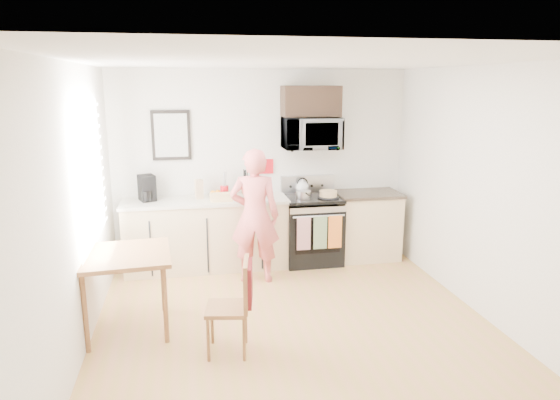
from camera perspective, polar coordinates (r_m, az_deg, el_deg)
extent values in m
plane|color=#B08A44|center=(5.11, 2.14, -14.99)|extent=(4.60, 4.60, 0.00)
cube|color=white|center=(6.85, -2.05, 3.87)|extent=(4.00, 0.04, 2.60)
cube|color=white|center=(2.57, 14.14, -12.86)|extent=(4.00, 0.04, 2.60)
cube|color=white|center=(4.63, -22.64, -1.74)|extent=(0.04, 4.60, 2.60)
cube|color=white|center=(5.44, 23.28, 0.32)|extent=(0.04, 4.60, 2.60)
cube|color=white|center=(4.50, 2.43, 15.59)|extent=(4.00, 4.60, 0.04)
cube|color=silver|center=(5.34, -20.98, 3.04)|extent=(0.02, 1.40, 1.50)
cube|color=white|center=(5.34, -20.88, 3.05)|extent=(0.01, 1.30, 1.40)
cube|color=beige|center=(6.68, -8.41, -4.00)|extent=(2.10, 0.60, 0.90)
cube|color=beige|center=(6.56, -8.54, -0.08)|extent=(2.14, 0.64, 0.04)
cube|color=beige|center=(7.11, 9.86, -2.99)|extent=(0.84, 0.60, 0.90)
cube|color=black|center=(7.00, 10.01, 0.70)|extent=(0.88, 0.64, 0.04)
cube|color=black|center=(6.87, 3.64, -3.95)|extent=(0.76, 0.65, 0.77)
cube|color=black|center=(6.57, 4.33, -4.21)|extent=(0.61, 0.02, 0.45)
cube|color=#BABABF|center=(6.48, 4.37, -1.42)|extent=(0.74, 0.02, 0.14)
cylinder|color=#BABABF|center=(6.44, 4.47, -1.87)|extent=(0.68, 0.02, 0.02)
cube|color=black|center=(6.74, 3.70, 0.23)|extent=(0.76, 0.65, 0.04)
cube|color=#BABABF|center=(6.97, 3.16, 1.85)|extent=(0.76, 0.08, 0.24)
cube|color=beige|center=(6.45, 2.73, -3.86)|extent=(0.18, 0.02, 0.44)
cube|color=#5E7951|center=(6.50, 4.62, -3.74)|extent=(0.18, 0.02, 0.44)
cube|color=#CC691E|center=(6.56, 6.31, -3.64)|extent=(0.18, 0.02, 0.44)
imported|color=#BABABF|center=(6.70, 3.59, 7.61)|extent=(0.76, 0.51, 0.42)
cube|color=black|center=(6.72, 3.54, 11.21)|extent=(0.76, 0.35, 0.40)
cube|color=black|center=(6.70, -12.33, 7.24)|extent=(0.50, 0.03, 0.65)
cube|color=#A1A69D|center=(6.68, -12.34, 7.23)|extent=(0.42, 0.01, 0.56)
cube|color=#AB0E17|center=(6.84, -1.61, 3.86)|extent=(0.20, 0.02, 0.20)
imported|color=#B73632|center=(6.10, -2.91, -1.83)|extent=(0.68, 0.52, 1.66)
cube|color=brown|center=(5.09, -17.37, -6.07)|extent=(0.86, 0.86, 0.04)
cylinder|color=brown|center=(4.94, -21.38, -12.02)|extent=(0.05, 0.05, 0.76)
cylinder|color=brown|center=(4.90, -12.97, -11.62)|extent=(0.05, 0.05, 0.76)
cylinder|color=brown|center=(5.59, -20.61, -8.98)|extent=(0.05, 0.05, 0.76)
cylinder|color=brown|center=(5.56, -13.25, -8.60)|extent=(0.05, 0.05, 0.76)
cube|color=brown|center=(4.63, -6.08, -12.24)|extent=(0.43, 0.43, 0.04)
cube|color=brown|center=(4.52, -3.88, -9.59)|extent=(0.10, 0.37, 0.45)
cube|color=#57140F|center=(4.52, -3.58, -9.48)|extent=(0.11, 0.34, 0.37)
cylinder|color=brown|center=(4.61, -8.21, -15.57)|extent=(0.03, 0.03, 0.41)
cylinder|color=brown|center=(4.58, -4.11, -15.64)|extent=(0.03, 0.03, 0.41)
cylinder|color=brown|center=(4.88, -7.77, -13.78)|extent=(0.03, 0.03, 0.41)
cylinder|color=brown|center=(4.86, -3.94, -13.83)|extent=(0.03, 0.03, 0.41)
cube|color=brown|center=(6.78, -3.84, 1.65)|extent=(0.13, 0.16, 0.23)
cylinder|color=#AB0E17|center=(6.70, -6.36, 1.04)|extent=(0.11, 0.11, 0.14)
imported|color=white|center=(6.66, -7.30, 0.54)|extent=(0.25, 0.25, 0.05)
cube|color=tan|center=(6.59, -9.24, 1.25)|extent=(0.11, 0.11, 0.25)
cube|color=black|center=(6.61, -14.97, 1.36)|extent=(0.25, 0.27, 0.33)
cylinder|color=black|center=(6.53, -14.98, 0.47)|extent=(0.12, 0.12, 0.12)
cube|color=tan|center=(6.42, -6.73, 0.33)|extent=(0.29, 0.15, 0.10)
cylinder|color=black|center=(6.67, 5.54, 0.33)|extent=(0.28, 0.28, 0.02)
cylinder|color=tan|center=(6.66, 5.55, 0.74)|extent=(0.23, 0.23, 0.08)
sphere|color=white|center=(6.87, 2.57, 1.46)|extent=(0.18, 0.18, 0.18)
cone|color=white|center=(6.85, 2.58, 2.22)|extent=(0.06, 0.06, 0.06)
torus|color=black|center=(6.86, 2.58, 1.92)|extent=(0.16, 0.02, 0.16)
cylinder|color=#BABABF|center=(6.60, 2.71, 0.63)|extent=(0.20, 0.20, 0.10)
cylinder|color=black|center=(6.46, 3.13, 0.69)|extent=(0.03, 0.18, 0.02)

